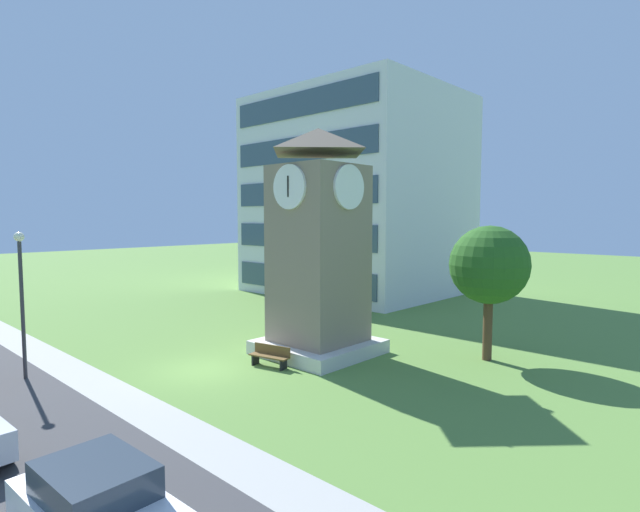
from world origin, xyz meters
TOP-DOWN VIEW (x-y plane):
  - ground_plane at (0.00, 0.00)m, footprint 160.00×160.00m
  - kerb_strip at (0.00, -3.75)m, footprint 120.00×1.60m
  - office_building at (-9.12, 21.22)m, footprint 15.25×13.44m
  - clock_tower at (1.67, 4.96)m, footprint 4.65×4.65m
  - park_bench at (1.60, 2.10)m, footprint 1.86×0.86m
  - street_lamp at (-4.18, -5.33)m, footprint 0.36×0.36m
  - tree_near_tower at (7.77, 9.21)m, footprint 3.38×3.38m
  - parked_car_white at (8.03, -7.63)m, footprint 4.18×2.15m

SIDE VIEW (x-z plane):
  - ground_plane at x=0.00m, z-range 0.00..0.00m
  - kerb_strip at x=0.00m, z-range 0.00..0.01m
  - park_bench at x=1.60m, z-range 0.02..0.90m
  - parked_car_white at x=8.03m, z-range 0.01..1.70m
  - street_lamp at x=-4.18m, z-range 0.70..6.34m
  - tree_near_tower at x=7.77m, z-range 1.21..7.06m
  - clock_tower at x=1.67m, z-range -0.55..9.58m
  - office_building at x=-9.12m, z-range 0.00..16.00m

